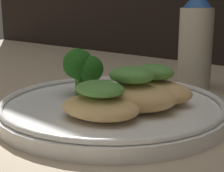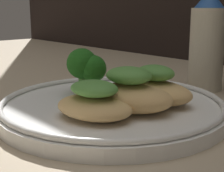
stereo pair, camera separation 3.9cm
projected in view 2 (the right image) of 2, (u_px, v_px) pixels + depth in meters
ground_plane at (112, 119)px, 39.45cm from camera, size 180.00×180.00×1.00cm
plate at (112, 107)px, 39.11cm from camera, size 25.64×25.64×2.00cm
grilled_meat_front at (94, 103)px, 33.50cm from camera, size 9.27×7.69×3.78cm
grilled_meat_middle at (129, 94)px, 35.54cm from camera, size 11.07×9.55×4.76cm
grilled_meat_back at (155, 89)px, 38.56cm from camera, size 9.67×6.96×4.42cm
broccoli_bunch at (87, 67)px, 42.30cm from camera, size 4.82×4.96×5.77cm
sauce_bottle at (204, 42)px, 50.30cm from camera, size 5.00×5.00×14.52cm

